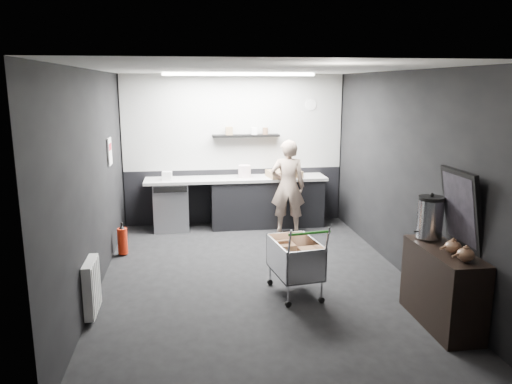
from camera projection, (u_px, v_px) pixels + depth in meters
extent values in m
plane|color=black|center=(255.00, 277.00, 6.66)|extent=(5.50, 5.50, 0.00)
plane|color=silver|center=(255.00, 69.00, 6.09)|extent=(5.50, 5.50, 0.00)
plane|color=black|center=(234.00, 150.00, 9.04)|extent=(5.50, 0.00, 5.50)
plane|color=black|center=(307.00, 244.00, 3.72)|extent=(5.50, 0.00, 5.50)
plane|color=black|center=(94.00, 182.00, 6.10)|extent=(0.00, 5.50, 5.50)
plane|color=black|center=(404.00, 174.00, 6.65)|extent=(0.00, 5.50, 5.50)
cube|color=#AFAFAB|center=(234.00, 122.00, 8.91)|extent=(3.95, 0.02, 1.70)
cube|color=black|center=(235.00, 196.00, 9.20)|extent=(3.95, 0.02, 1.00)
cube|color=black|center=(246.00, 136.00, 8.88)|extent=(1.20, 0.22, 0.04)
cylinder|color=white|center=(311.00, 105.00, 9.03)|extent=(0.20, 0.03, 0.20)
cube|color=white|center=(110.00, 152.00, 7.32)|extent=(0.02, 0.30, 0.40)
cube|color=red|center=(110.00, 147.00, 7.31)|extent=(0.02, 0.22, 0.10)
cube|color=white|center=(92.00, 287.00, 5.45)|extent=(0.10, 0.50, 0.60)
cube|color=white|center=(239.00, 74.00, 7.89)|extent=(2.40, 0.20, 0.04)
cube|color=black|center=(267.00, 203.00, 8.99)|extent=(2.00, 0.56, 0.85)
cube|color=#AEAEA9|center=(236.00, 179.00, 8.82)|extent=(3.20, 0.60, 0.05)
cube|color=#9EA0A5|center=(171.00, 206.00, 8.76)|extent=(0.60, 0.58, 0.85)
cube|color=black|center=(170.00, 190.00, 8.39)|extent=(0.56, 0.02, 0.10)
imported|color=beige|center=(288.00, 187.00, 8.52)|extent=(0.65, 0.48, 1.61)
cube|color=silver|center=(295.00, 272.00, 6.07)|extent=(0.60, 0.83, 0.02)
cube|color=silver|center=(276.00, 258.00, 6.00)|extent=(0.13, 0.76, 0.41)
cube|color=silver|center=(314.00, 256.00, 6.06)|extent=(0.13, 0.76, 0.41)
cube|color=silver|center=(302.00, 268.00, 5.67)|extent=(0.49, 0.09, 0.41)
cube|color=silver|center=(289.00, 247.00, 6.39)|extent=(0.49, 0.09, 0.41)
cylinder|color=silver|center=(284.00, 294.00, 5.74)|extent=(0.02, 0.02, 0.27)
cylinder|color=silver|center=(319.00, 292.00, 5.80)|extent=(0.02, 0.02, 0.27)
cylinder|color=silver|center=(273.00, 272.00, 6.40)|extent=(0.02, 0.02, 0.27)
cylinder|color=silver|center=(305.00, 271.00, 6.46)|extent=(0.02, 0.02, 0.27)
cylinder|color=#278223|center=(304.00, 233.00, 5.52)|extent=(0.50, 0.10, 0.03)
cube|color=brown|center=(285.00, 256.00, 6.11)|extent=(0.25, 0.30, 0.34)
cube|color=brown|center=(307.00, 262.00, 5.95)|extent=(0.23, 0.28, 0.31)
cylinder|color=black|center=(283.00, 304.00, 5.76)|extent=(0.08, 0.04, 0.07)
cylinder|color=black|center=(273.00, 281.00, 6.43)|extent=(0.08, 0.04, 0.07)
cylinder|color=black|center=(318.00, 301.00, 5.82)|extent=(0.08, 0.04, 0.07)
cylinder|color=black|center=(305.00, 279.00, 6.48)|extent=(0.08, 0.04, 0.07)
cube|color=black|center=(442.00, 287.00, 5.27)|extent=(0.42, 1.11, 0.84)
cylinder|color=silver|center=(430.00, 219.00, 5.49)|extent=(0.28, 0.28, 0.43)
cylinder|color=black|center=(432.00, 198.00, 5.44)|extent=(0.28, 0.28, 0.04)
sphere|color=black|center=(432.00, 195.00, 5.44)|extent=(0.05, 0.05, 0.05)
ellipsoid|color=brown|center=(453.00, 247.00, 5.03)|extent=(0.17, 0.17, 0.13)
ellipsoid|color=brown|center=(466.00, 255.00, 4.81)|extent=(0.17, 0.17, 0.13)
cube|color=black|center=(462.00, 209.00, 5.16)|extent=(0.19, 0.65, 0.83)
cube|color=black|center=(459.00, 209.00, 5.16)|extent=(0.14, 0.56, 0.71)
cylinder|color=red|center=(123.00, 241.00, 7.46)|extent=(0.15, 0.15, 0.39)
cone|color=black|center=(122.00, 227.00, 7.41)|extent=(0.10, 0.10, 0.06)
cylinder|color=black|center=(122.00, 224.00, 7.40)|extent=(0.03, 0.03, 0.06)
cube|color=olive|center=(284.00, 174.00, 8.87)|extent=(0.63, 0.51, 0.11)
cylinder|color=silver|center=(245.00, 171.00, 8.81)|extent=(0.22, 0.22, 0.22)
cube|color=white|center=(167.00, 176.00, 8.58)|extent=(0.17, 0.14, 0.15)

